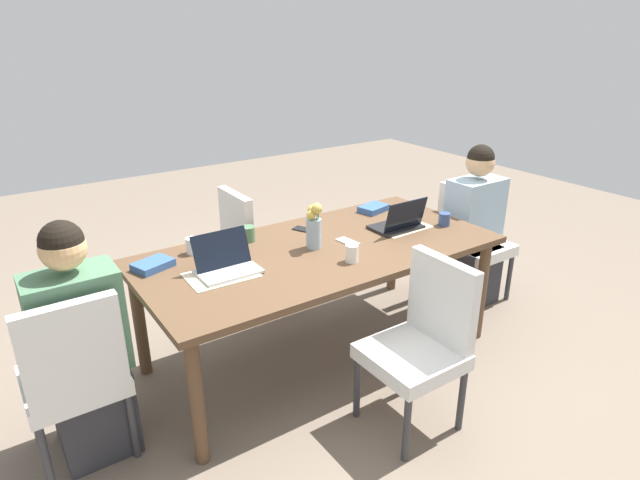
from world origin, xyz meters
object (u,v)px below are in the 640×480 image
(laptop_head_right_left_near, at_px, (226,265))
(phone_black, at_px, (305,230))
(phone_silver, at_px, (348,242))
(chair_head_right_left_near, at_px, (74,372))
(person_head_right_left_near, at_px, (84,355))
(coffee_mug_near_left, at_px, (352,253))
(dining_table, at_px, (320,259))
(chair_head_left_left_mid, at_px, (469,234))
(flower_vase, at_px, (314,226))
(person_head_left_left_mid, at_px, (472,235))
(book_red_cover, at_px, (373,208))
(coffee_mug_centre_right, at_px, (192,246))
(book_blue_cover, at_px, (153,265))
(chair_far_right_near, at_px, (423,337))
(coffee_mug_centre_left, at_px, (248,234))
(coffee_mug_near_right, at_px, (444,219))
(chair_near_left_far, at_px, (252,244))
(laptop_head_left_left_mid, at_px, (399,223))

(laptop_head_right_left_near, xyz_separation_m, phone_black, (-0.68, -0.29, -0.04))
(phone_black, bearing_deg, phone_silver, -7.00)
(chair_head_right_left_near, xyz_separation_m, laptop_head_right_left_near, (-0.83, -0.12, 0.28))
(person_head_right_left_near, distance_m, coffee_mug_near_left, 1.44)
(dining_table, distance_m, chair_head_left_left_mid, 1.41)
(flower_vase, distance_m, laptop_head_right_left_near, 0.58)
(chair_head_right_left_near, relative_size, coffee_mug_near_left, 8.99)
(person_head_left_left_mid, bearing_deg, book_red_cover, -29.10)
(coffee_mug_centre_right, height_order, book_blue_cover, coffee_mug_centre_right)
(chair_far_right_near, distance_m, phone_silver, 0.81)
(flower_vase, bearing_deg, phone_silver, 168.39)
(coffee_mug_centre_left, bearing_deg, flower_vase, 130.44)
(coffee_mug_near_left, xyz_separation_m, coffee_mug_centre_right, (0.69, -0.61, -0.00))
(chair_head_right_left_near, xyz_separation_m, coffee_mug_near_right, (-2.32, 0.04, 0.28))
(flower_vase, height_order, coffee_mug_centre_right, flower_vase)
(phone_silver, bearing_deg, chair_head_right_left_near, -92.80)
(coffee_mug_near_left, xyz_separation_m, book_red_cover, (-0.66, -0.60, -0.03))
(chair_head_left_left_mid, bearing_deg, chair_far_right_near, 32.72)
(chair_near_left_far, height_order, laptop_head_right_left_near, laptop_head_right_left_near)
(person_head_right_left_near, height_order, chair_near_left_far, person_head_right_left_near)
(chair_near_left_far, relative_size, coffee_mug_near_left, 8.99)
(dining_table, height_order, person_head_right_left_near, person_head_right_left_near)
(chair_near_left_far, xyz_separation_m, flower_vase, (-0.02, 0.78, 0.37))
(coffee_mug_near_right, bearing_deg, book_blue_cover, -13.21)
(coffee_mug_near_right, bearing_deg, laptop_head_left_left_mid, -19.94)
(coffee_mug_near_right, xyz_separation_m, book_blue_cover, (1.80, -0.42, -0.02))
(coffee_mug_near_left, bearing_deg, chair_near_left_far, -85.75)
(chair_head_left_left_mid, relative_size, laptop_head_left_left_mid, 2.81)
(person_head_left_left_mid, distance_m, laptop_head_right_left_near, 1.96)
(chair_far_right_near, bearing_deg, coffee_mug_near_right, -141.11)
(book_blue_cover, bearing_deg, chair_near_left_far, -167.30)
(coffee_mug_centre_left, height_order, book_red_cover, coffee_mug_centre_left)
(chair_head_right_left_near, height_order, book_red_cover, chair_head_right_left_near)
(person_head_right_left_near, relative_size, chair_near_left_far, 1.33)
(chair_near_left_far, height_order, laptop_head_left_left_mid, laptop_head_left_left_mid)
(chair_far_right_near, xyz_separation_m, book_blue_cover, (1.00, -1.07, 0.26))
(coffee_mug_near_right, xyz_separation_m, coffee_mug_centre_left, (1.19, -0.49, 0.00))
(chair_head_right_left_near, height_order, chair_far_right_near, same)
(coffee_mug_near_left, distance_m, book_red_cover, 0.89)
(chair_far_right_near, relative_size, laptop_head_left_left_mid, 2.81)
(dining_table, height_order, laptop_head_right_left_near, laptop_head_right_left_near)
(dining_table, height_order, chair_far_right_near, chair_far_right_near)
(chair_far_right_near, distance_m, coffee_mug_near_left, 0.60)
(person_head_left_left_mid, height_order, phone_silver, person_head_left_left_mid)
(person_head_left_left_mid, bearing_deg, coffee_mug_near_right, 15.20)
(chair_head_right_left_near, xyz_separation_m, person_head_right_left_near, (-0.06, -0.07, 0.03))
(person_head_left_left_mid, bearing_deg, chair_near_left_far, -30.62)
(flower_vase, relative_size, book_blue_cover, 1.43)
(book_blue_cover, relative_size, phone_silver, 1.33)
(laptop_head_left_left_mid, distance_m, book_red_cover, 0.39)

